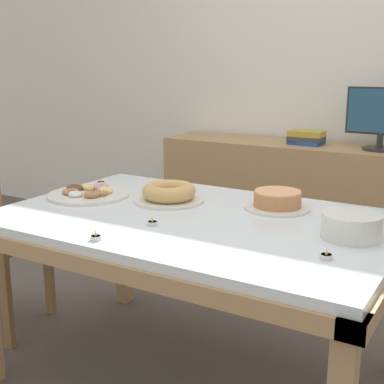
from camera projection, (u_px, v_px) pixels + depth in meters
name	position (u px, v px, depth m)	size (l,w,h in m)	color
ground_plane	(195.00, 377.00, 2.33)	(12.00, 12.00, 0.00)	#564C44
wall_back	(337.00, 68.00, 3.58)	(8.00, 0.10, 2.60)	silver
dining_table	(195.00, 235.00, 2.17)	(1.61, 1.05, 0.73)	silver
sideboard	(315.00, 206.00, 3.54)	(2.11, 0.44, 0.81)	tan
computer_monitor	(382.00, 119.00, 3.21)	(0.42, 0.20, 0.38)	#262628
book_stack	(306.00, 138.00, 3.47)	(0.23, 0.18, 0.09)	#23478C
cake_chocolate_round	(277.00, 201.00, 2.25)	(0.28, 0.28, 0.08)	silver
cake_golden_bundt	(169.00, 193.00, 2.37)	(0.31, 0.31, 0.08)	silver
pastry_platter	(89.00, 193.00, 2.47)	(0.37, 0.37, 0.04)	silver
plate_stack	(352.00, 226.00, 1.87)	(0.21, 0.21, 0.09)	silver
tealight_near_front	(101.00, 183.00, 2.70)	(0.04, 0.04, 0.04)	silver
tealight_near_cakes	(152.00, 223.00, 2.02)	(0.04, 0.04, 0.04)	silver
tealight_right_edge	(96.00, 237.00, 1.86)	(0.04, 0.04, 0.04)	silver
tealight_centre	(326.00, 256.00, 1.68)	(0.04, 0.04, 0.04)	silver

